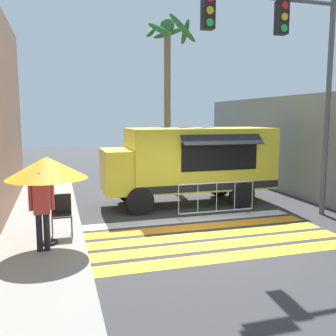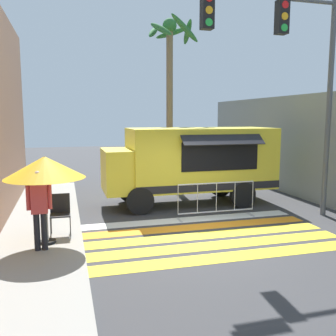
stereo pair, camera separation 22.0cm
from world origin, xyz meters
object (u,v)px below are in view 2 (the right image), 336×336
(patio_umbrella, at_px, (45,168))
(traffic_signal_pole, at_px, (284,53))
(vendor_person, at_px, (39,205))
(food_truck, at_px, (188,161))
(palm_tree, at_px, (171,66))
(barricade_front, at_px, (216,200))
(folding_chair, at_px, (60,210))

(patio_umbrella, bearing_deg, traffic_signal_pole, 7.38)
(vendor_person, bearing_deg, traffic_signal_pole, 27.77)
(food_truck, bearing_deg, patio_umbrella, -143.72)
(patio_umbrella, bearing_deg, palm_tree, 55.09)
(vendor_person, relative_size, barricade_front, 0.72)
(barricade_front, bearing_deg, food_truck, 97.76)
(barricade_front, bearing_deg, traffic_signal_pole, -18.58)
(patio_umbrella, bearing_deg, barricade_front, 16.60)
(patio_umbrella, xyz_separation_m, barricade_front, (4.76, 1.42, -1.34))
(folding_chair, relative_size, barricade_front, 0.41)
(food_truck, height_order, patio_umbrella, food_truck)
(food_truck, xyz_separation_m, vendor_person, (-4.63, -3.75, -0.38))
(folding_chair, xyz_separation_m, vendor_person, (-0.41, -1.05, 0.40))
(food_truck, xyz_separation_m, folding_chair, (-4.22, -2.71, -0.78))
(palm_tree, bearing_deg, barricade_front, -91.89)
(traffic_signal_pole, bearing_deg, vendor_person, -169.00)
(patio_umbrella, distance_m, vendor_person, 0.88)
(patio_umbrella, relative_size, vendor_person, 1.15)
(traffic_signal_pole, distance_m, folding_chair, 7.42)
(folding_chair, bearing_deg, patio_umbrella, -131.69)
(folding_chair, bearing_deg, palm_tree, 37.83)
(vendor_person, bearing_deg, patio_umbrella, 91.51)
(food_truck, distance_m, barricade_front, 2.14)
(traffic_signal_pole, height_order, folding_chair, traffic_signal_pole)
(food_truck, height_order, traffic_signal_pole, traffic_signal_pole)
(palm_tree, bearing_deg, traffic_signal_pole, -76.20)
(barricade_front, bearing_deg, vendor_person, -159.12)
(food_truck, relative_size, barricade_front, 2.40)
(traffic_signal_pole, height_order, barricade_front, traffic_signal_pole)
(vendor_person, bearing_deg, palm_tree, 72.83)
(vendor_person, relative_size, palm_tree, 0.24)
(traffic_signal_pole, relative_size, palm_tree, 0.93)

